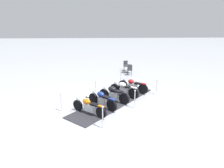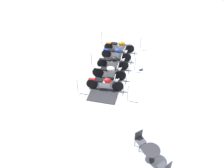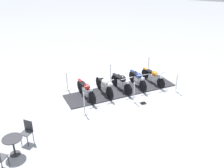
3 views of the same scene
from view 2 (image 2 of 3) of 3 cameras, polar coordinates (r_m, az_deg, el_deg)
The scene contains 17 objects.
ground_plane at distance 15.18m, azimuth 0.20°, elevation 3.74°, with size 80.00×80.00×0.00m, color #A8AAB2.
display_platform at distance 15.16m, azimuth 0.20°, elevation 3.80°, with size 6.43×1.62×0.04m, color #28282D.
motorcycle_maroon at distance 13.26m, azimuth -1.66°, elevation 0.11°, with size 1.37×1.84×0.99m.
motorcycle_cream at distance 14.02m, azimuth -0.60°, elevation 2.97°, with size 1.42×1.70×1.02m.
motorcycle_black at distance 14.86m, azimuth 0.32°, elevation 5.35°, with size 1.30×1.75×0.95m.
motorcycle_navy at distance 15.73m, azimuth 1.13°, elevation 7.44°, with size 1.54×1.57×0.96m.
motorcycle_copper at distance 16.62m, azimuth 1.95°, elevation 9.31°, with size 1.37×1.80×0.90m.
stanchion_left_mid at distance 15.27m, azimuth -5.11°, elevation 5.57°, with size 0.30×0.30×1.09m.
stanchion_right_mid at distance 14.78m, azimuth 5.67°, elevation 4.10°, with size 0.33×0.33×1.10m.
stanchion_left_front at distance 13.31m, azimuth -8.44°, elevation -1.31°, with size 0.36×0.36×1.04m.
stanchion_right_front at distance 12.67m, azimuth 3.89°, elevation -2.93°, with size 0.31×0.31×1.15m.
stanchion_right_rear at distance 17.08m, azimuth 7.01°, elevation 9.28°, with size 0.36×0.36×1.07m.
stanchion_left_rear at distance 17.46m, azimuth -2.52°, elevation 10.67°, with size 0.29×0.29×1.13m.
info_placard at distance 15.22m, azimuth 7.05°, elevation 3.78°, with size 0.37×0.36×0.18m.
cafe_table at distance 10.28m, azimuth 9.64°, elevation -16.34°, with size 0.74×0.74×0.74m.
cafe_chair_near_table at distance 10.64m, azimuth 6.87°, elevation -13.26°, with size 0.42×0.42×0.95m.
cafe_chair_across_table at distance 10.05m, azimuth 13.03°, elevation -19.43°, with size 0.45×0.45×0.96m.
Camera 2 is at (-10.79, 5.63, 9.07)m, focal length 36.96 mm.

